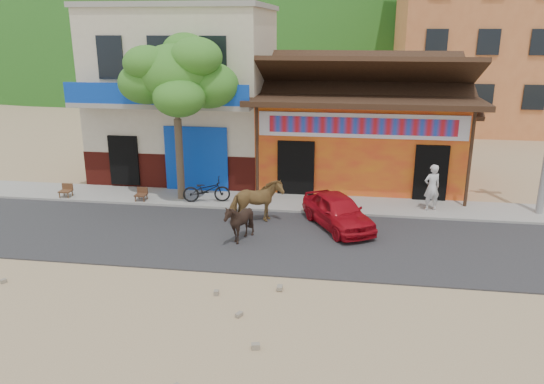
{
  "coord_description": "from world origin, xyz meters",
  "views": [
    {
      "loc": [
        1.57,
        -12.53,
        6.3
      ],
      "look_at": [
        -0.73,
        3.0,
        1.4
      ],
      "focal_mm": 35.0,
      "sensor_mm": 36.0,
      "label": 1
    }
  ],
  "objects": [
    {
      "name": "ground",
      "position": [
        0.0,
        0.0,
        0.0
      ],
      "size": [
        120.0,
        120.0,
        0.0
      ],
      "primitive_type": "plane",
      "color": "#9E825B",
      "rests_on": "ground"
    },
    {
      "name": "road",
      "position": [
        0.0,
        2.5,
        0.02
      ],
      "size": [
        60.0,
        5.0,
        0.04
      ],
      "primitive_type": "cube",
      "color": "#28282B",
      "rests_on": "ground"
    },
    {
      "name": "sidewalk",
      "position": [
        0.0,
        6.0,
        0.06
      ],
      "size": [
        60.0,
        2.0,
        0.12
      ],
      "primitive_type": "cube",
      "color": "gray",
      "rests_on": "ground"
    },
    {
      "name": "dance_club",
      "position": [
        2.0,
        10.0,
        1.8
      ],
      "size": [
        8.0,
        6.0,
        3.6
      ],
      "primitive_type": "cube",
      "color": "orange",
      "rests_on": "ground"
    },
    {
      "name": "cafe_building",
      "position": [
        -5.5,
        10.0,
        3.5
      ],
      "size": [
        7.0,
        6.0,
        7.0
      ],
      "primitive_type": "cube",
      "color": "beige",
      "rests_on": "ground"
    },
    {
      "name": "apartment_front",
      "position": [
        9.0,
        24.0,
        6.0
      ],
      "size": [
        9.0,
        9.0,
        12.0
      ],
      "primitive_type": "cube",
      "color": "#CC723F",
      "rests_on": "ground"
    },
    {
      "name": "tree",
      "position": [
        -4.6,
        5.8,
        3.12
      ],
      "size": [
        3.0,
        3.0,
        6.0
      ],
      "primitive_type": null,
      "color": "#2D721E",
      "rests_on": "sidewalk"
    },
    {
      "name": "cow_tan",
      "position": [
        -1.39,
        3.81,
        0.77
      ],
      "size": [
        1.9,
        1.55,
        1.47
      ],
      "primitive_type": "imported",
      "rotation": [
        0.0,
        0.0,
        2.09
      ],
      "color": "olive",
      "rests_on": "road"
    },
    {
      "name": "cow_dark",
      "position": [
        -1.62,
        2.15,
        0.67
      ],
      "size": [
        1.46,
        1.4,
        1.25
      ],
      "primitive_type": "imported",
      "rotation": [
        0.0,
        0.0,
        -1.13
      ],
      "color": "black",
      "rests_on": "road"
    },
    {
      "name": "red_car",
      "position": [
        1.31,
        3.81,
        0.6
      ],
      "size": [
        2.75,
        3.5,
        1.11
      ],
      "primitive_type": "imported",
      "rotation": [
        0.0,
        0.0,
        0.51
      ],
      "color": "#AC0C18",
      "rests_on": "road"
    },
    {
      "name": "scooter",
      "position": [
        -3.55,
        5.51,
        0.58
      ],
      "size": [
        1.82,
        0.96,
        0.91
      ],
      "primitive_type": "imported",
      "rotation": [
        0.0,
        0.0,
        1.79
      ],
      "color": "black",
      "rests_on": "sidewalk"
    },
    {
      "name": "pedestrian",
      "position": [
        4.5,
        5.79,
        0.95
      ],
      "size": [
        0.71,
        0.6,
        1.65
      ],
      "primitive_type": "imported",
      "rotation": [
        0.0,
        0.0,
        3.53
      ],
      "color": "silver",
      "rests_on": "sidewalk"
    },
    {
      "name": "cafe_chair_left",
      "position": [
        -9.0,
        5.3,
        0.57
      ],
      "size": [
        0.44,
        0.44,
        0.91
      ],
      "primitive_type": null,
      "rotation": [
        0.0,
        0.0,
        0.03
      ],
      "color": "#533C1B",
      "rests_on": "sidewalk"
    },
    {
      "name": "cafe_chair_right",
      "position": [
        -6.0,
        5.3,
        0.55
      ],
      "size": [
        0.41,
        0.41,
        0.87
      ],
      "primitive_type": null,
      "rotation": [
        0.0,
        0.0,
        0.01
      ],
      "color": "#482B18",
      "rests_on": "sidewalk"
    }
  ]
}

